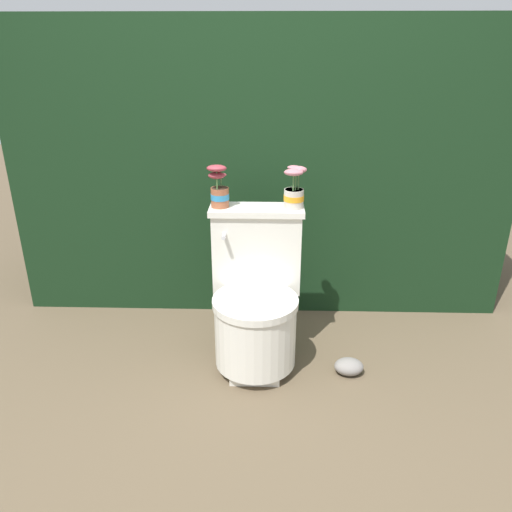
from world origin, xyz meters
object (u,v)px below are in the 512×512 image
object	(u,v)px
toilet	(256,304)
garden_stone	(349,367)
potted_plant_left	(219,190)
potted_plant_midleft	(294,191)

from	to	relation	value
toilet	garden_stone	world-z (taller)	toilet
garden_stone	toilet	bearing A→B (deg)	167.75
toilet	potted_plant_left	size ratio (longest dim) A/B	3.71
potted_plant_left	potted_plant_midleft	xyz separation A→B (m)	(0.36, -0.00, 0.00)
toilet	potted_plant_midleft	xyz separation A→B (m)	(0.18, 0.14, 0.54)
potted_plant_left	potted_plant_midleft	bearing A→B (deg)	-0.48
potted_plant_left	garden_stone	world-z (taller)	potted_plant_left
potted_plant_left	garden_stone	size ratio (longest dim) A/B	1.47
potted_plant_midleft	garden_stone	size ratio (longest dim) A/B	1.42
potted_plant_left	potted_plant_midleft	world-z (taller)	potted_plant_left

